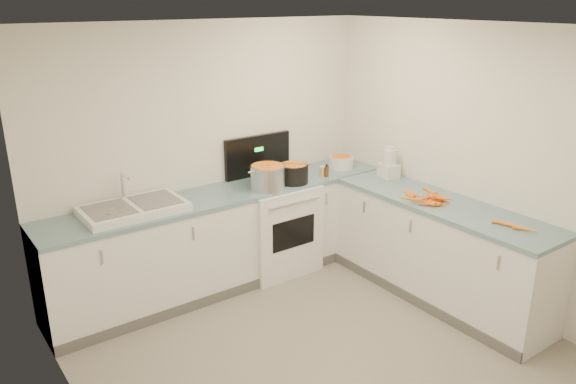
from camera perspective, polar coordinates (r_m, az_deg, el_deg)
floor at (r=4.54m, az=5.33°, el=-17.22°), size 3.50×4.00×0.00m
ceiling at (r=3.66m, az=6.58°, el=16.15°), size 3.50×4.00×0.00m
wall_back at (r=5.50m, az=-8.08°, el=3.87°), size 3.50×0.00×2.50m
wall_left at (r=3.14m, az=-19.07°, el=-9.17°), size 0.00×4.00×2.50m
wall_right at (r=5.20m, az=20.48°, el=1.94°), size 0.00×4.00×2.50m
counter_back at (r=5.51m, az=-6.22°, el=-4.63°), size 3.50×0.62×0.94m
counter_right at (r=5.40m, az=15.10°, el=-5.71°), size 0.62×2.20×0.94m
stove at (r=5.76m, az=-1.41°, el=-3.37°), size 0.76×0.65×1.36m
sink at (r=4.98m, az=-15.44°, el=-1.61°), size 0.86×0.52×0.31m
steel_pot at (r=5.38m, az=-2.08°, el=1.42°), size 0.39×0.39×0.25m
black_pot at (r=5.55m, az=0.57°, el=1.78°), size 0.36×0.36×0.21m
wooden_spoon at (r=5.52m, az=0.57°, el=2.91°), size 0.30×0.27×0.02m
mixing_bowl at (r=6.09m, az=5.42°, el=3.04°), size 0.33×0.33×0.12m
extract_bottle at (r=5.76m, az=3.95°, el=2.07°), size 0.04×0.04×0.11m
spice_jar at (r=5.79m, az=3.49°, el=2.06°), size 0.05×0.05×0.09m
food_processor at (r=5.81m, az=10.24°, el=2.82°), size 0.18×0.21×0.32m
carrot_pile at (r=5.19m, az=14.12°, el=-0.65°), size 0.41×0.47×0.08m
peeled_carrots at (r=4.83m, az=22.07°, el=-3.22°), size 0.13×0.37×0.04m
peelings at (r=4.89m, az=-17.66°, el=-1.73°), size 0.23×0.28×0.01m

